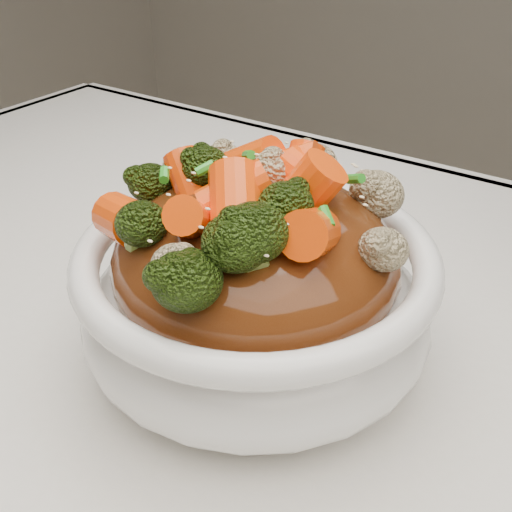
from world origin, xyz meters
The scene contains 8 objects.
tablecloth centered at (0.00, 0.00, 0.73)m, with size 1.20×0.80×0.04m, color white.
bowl centered at (-0.04, 0.03, 0.79)m, with size 0.22×0.22×0.09m, color white, non-canonical shape.
sauce_base centered at (-0.04, 0.03, 0.82)m, with size 0.18×0.18×0.10m, color #52250E.
carrots centered at (-0.04, 0.03, 0.89)m, with size 0.18×0.18×0.05m, color #FF4C08, non-canonical shape.
broccoli centered at (-0.04, 0.03, 0.89)m, with size 0.18×0.18×0.05m, color black, non-canonical shape.
cauliflower centered at (-0.04, 0.03, 0.88)m, with size 0.18×0.18×0.04m, color tan, non-canonical shape.
scallions centered at (-0.04, 0.03, 0.89)m, with size 0.13×0.13×0.02m, color #279322, non-canonical shape.
sesame_seeds centered at (-0.04, 0.03, 0.89)m, with size 0.16×0.16×0.01m, color beige, non-canonical shape.
Camera 1 is at (0.14, -0.22, 1.02)m, focal length 42.00 mm.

